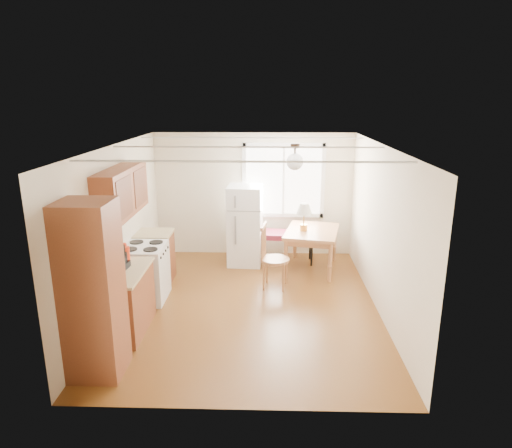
{
  "coord_description": "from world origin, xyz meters",
  "views": [
    {
      "loc": [
        0.31,
        -6.59,
        3.2
      ],
      "look_at": [
        0.1,
        0.66,
        1.15
      ],
      "focal_mm": 32.0,
      "sensor_mm": 36.0,
      "label": 1
    }
  ],
  "objects_px": {
    "refrigerator": "(245,225)",
    "chair": "(269,252)",
    "dining_table": "(312,235)",
    "bench": "(283,236)"
  },
  "relations": [
    {
      "from": "refrigerator",
      "to": "dining_table",
      "type": "relative_size",
      "value": 1.1
    },
    {
      "from": "dining_table",
      "to": "chair",
      "type": "distance_m",
      "value": 1.18
    },
    {
      "from": "refrigerator",
      "to": "bench",
      "type": "xyz_separation_m",
      "value": [
        0.73,
        0.08,
        -0.22
      ]
    },
    {
      "from": "refrigerator",
      "to": "dining_table",
      "type": "xyz_separation_m",
      "value": [
        1.27,
        -0.27,
        -0.1
      ]
    },
    {
      "from": "chair",
      "to": "refrigerator",
      "type": "bearing_deg",
      "value": 121.79
    },
    {
      "from": "bench",
      "to": "dining_table",
      "type": "distance_m",
      "value": 0.65
    },
    {
      "from": "refrigerator",
      "to": "dining_table",
      "type": "bearing_deg",
      "value": -8.72
    },
    {
      "from": "dining_table",
      "to": "chair",
      "type": "xyz_separation_m",
      "value": [
        -0.8,
        -0.86,
        -0.03
      ]
    },
    {
      "from": "refrigerator",
      "to": "chair",
      "type": "relative_size",
      "value": 1.4
    },
    {
      "from": "refrigerator",
      "to": "chair",
      "type": "distance_m",
      "value": 1.24
    }
  ]
}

